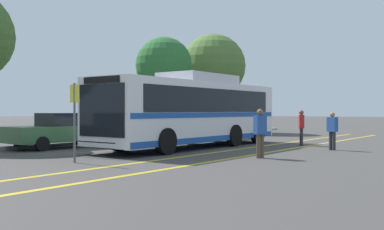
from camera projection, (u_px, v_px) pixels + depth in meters
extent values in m
plane|color=#423F3D|center=(200.00, 146.00, 21.04)|extent=(220.00, 220.00, 0.00)
cube|color=gold|center=(234.00, 150.00, 18.76)|extent=(30.72, 0.20, 0.01)
cube|color=gold|center=(271.00, 152.00, 17.75)|extent=(30.72, 0.20, 0.01)
cube|color=#99999E|center=(109.00, 141.00, 23.26)|extent=(38.72, 0.36, 0.15)
cube|color=white|center=(192.00, 112.00, 20.05)|extent=(10.73, 2.62, 2.55)
cube|color=black|center=(192.00, 101.00, 20.05)|extent=(9.23, 2.65, 1.01)
cube|color=#194CA5|center=(192.00, 115.00, 20.05)|extent=(10.51, 2.66, 0.20)
cube|color=#194CA5|center=(192.00, 137.00, 20.06)|extent=(10.51, 2.65, 0.24)
cube|color=black|center=(101.00, 110.00, 15.72)|extent=(0.05, 2.27, 1.87)
cube|color=black|center=(101.00, 80.00, 15.71)|extent=(0.05, 1.80, 0.24)
cube|color=silver|center=(199.00, 79.00, 20.47)|extent=(3.76, 2.08, 0.43)
cube|color=black|center=(95.00, 142.00, 15.50)|extent=(0.05, 1.93, 0.04)
cube|color=black|center=(95.00, 148.00, 15.50)|extent=(0.05, 1.93, 0.04)
cylinder|color=black|center=(166.00, 141.00, 16.65)|extent=(1.00, 0.28, 1.00)
cylinder|color=black|center=(119.00, 139.00, 18.12)|extent=(1.00, 0.28, 1.00)
cylinder|color=black|center=(234.00, 135.00, 20.62)|extent=(1.00, 0.28, 1.00)
cylinder|color=black|center=(191.00, 134.00, 22.09)|extent=(1.00, 0.28, 1.00)
cylinder|color=black|center=(258.00, 133.00, 22.44)|extent=(1.00, 0.28, 1.00)
cylinder|color=black|center=(216.00, 132.00, 23.90)|extent=(1.00, 0.28, 1.00)
cube|color=#335B33|center=(62.00, 133.00, 19.80)|extent=(4.94, 2.16, 0.68)
cube|color=black|center=(65.00, 119.00, 19.88)|extent=(2.14, 1.73, 0.56)
cylinder|color=black|center=(42.00, 144.00, 18.11)|extent=(0.61, 0.24, 0.60)
cylinder|color=black|center=(21.00, 142.00, 19.23)|extent=(0.61, 0.24, 0.60)
cylinder|color=black|center=(102.00, 140.00, 20.37)|extent=(0.61, 0.24, 0.60)
cylinder|color=black|center=(79.00, 139.00, 21.49)|extent=(0.61, 0.24, 0.60)
cube|color=#9E9EA3|center=(167.00, 129.00, 25.19)|extent=(4.77, 1.83, 0.61)
cube|color=black|center=(165.00, 120.00, 25.09)|extent=(2.01, 1.60, 0.49)
cylinder|color=black|center=(171.00, 133.00, 26.89)|extent=(0.60, 0.20, 0.60)
cylinder|color=black|center=(195.00, 134.00, 25.86)|extent=(0.60, 0.20, 0.60)
cylinder|color=black|center=(137.00, 135.00, 24.52)|extent=(0.60, 0.20, 0.60)
cylinder|color=black|center=(161.00, 136.00, 23.49)|extent=(0.60, 0.20, 0.60)
cube|color=#9E9EA3|center=(231.00, 126.00, 30.31)|extent=(4.24, 1.79, 0.56)
cube|color=black|center=(231.00, 118.00, 30.22)|extent=(1.78, 1.57, 0.60)
cylinder|color=black|center=(231.00, 130.00, 31.86)|extent=(0.60, 0.20, 0.60)
cylinder|color=black|center=(252.00, 130.00, 30.85)|extent=(0.60, 0.20, 0.60)
cylinder|color=black|center=(210.00, 131.00, 29.76)|extent=(0.60, 0.20, 0.60)
cylinder|color=black|center=(232.00, 132.00, 28.76)|extent=(0.60, 0.20, 0.60)
cylinder|color=#2D2D33|center=(331.00, 141.00, 18.71)|extent=(0.14, 0.14, 0.77)
cylinder|color=#2D2D33|center=(334.00, 141.00, 18.57)|extent=(0.14, 0.14, 0.77)
cube|color=#264C99|center=(332.00, 124.00, 18.63)|extent=(0.35, 0.47, 0.61)
sphere|color=#9E704C|center=(332.00, 115.00, 18.63)|extent=(0.21, 0.21, 0.21)
cylinder|color=brown|center=(262.00, 146.00, 15.56)|extent=(0.14, 0.14, 0.82)
cylinder|color=brown|center=(258.00, 146.00, 15.47)|extent=(0.14, 0.14, 0.82)
cube|color=#264C99|center=(260.00, 125.00, 15.51)|extent=(0.47, 0.36, 0.65)
sphere|color=brown|center=(260.00, 112.00, 15.50)|extent=(0.22, 0.22, 0.22)
cylinder|color=#2D2D33|center=(302.00, 137.00, 21.01)|extent=(0.14, 0.14, 0.81)
cylinder|color=#2D2D33|center=(301.00, 137.00, 21.18)|extent=(0.14, 0.14, 0.81)
cube|color=red|center=(301.00, 122.00, 21.09)|extent=(0.47, 0.40, 0.64)
sphere|color=brown|center=(301.00, 112.00, 21.08)|extent=(0.22, 0.22, 0.22)
cylinder|color=#59595E|center=(75.00, 123.00, 14.09)|extent=(0.07, 0.07, 2.51)
cube|color=yellow|center=(74.00, 94.00, 14.08)|extent=(0.03, 0.40, 0.56)
cylinder|color=#513823|center=(164.00, 111.00, 29.54)|extent=(0.28, 0.28, 3.24)
sphere|color=#28662D|center=(164.00, 65.00, 29.51)|extent=(3.72, 3.72, 3.72)
cylinder|color=#513823|center=(213.00, 111.00, 34.12)|extent=(0.28, 0.28, 3.22)
sphere|color=#4C7033|center=(213.00, 66.00, 34.09)|extent=(4.87, 4.87, 4.87)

